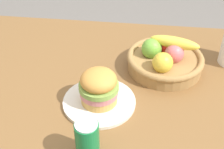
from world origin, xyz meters
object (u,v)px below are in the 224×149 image
(plate, at_px, (99,102))
(sandwich, at_px, (99,87))
(soda_can, at_px, (87,140))
(fruit_basket, at_px, (165,59))

(plate, bearing_deg, sandwich, 0.00)
(plate, xyz_separation_m, sandwich, (0.00, 0.00, 0.07))
(sandwich, bearing_deg, plate, 180.00)
(soda_can, bearing_deg, fruit_basket, 64.00)
(soda_can, bearing_deg, sandwich, 90.63)
(plate, distance_m, sandwich, 0.07)
(plate, relative_size, soda_can, 1.93)
(sandwich, height_order, fruit_basket, fruit_basket)
(sandwich, relative_size, fruit_basket, 0.45)
(sandwich, bearing_deg, soda_can, -89.37)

